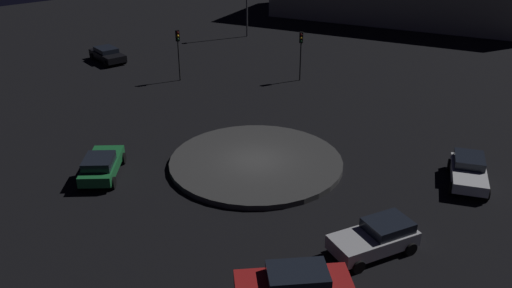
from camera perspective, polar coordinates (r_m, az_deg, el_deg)
ground_plane at (r=31.05m, az=-0.00°, el=-2.22°), size 118.36×118.36×0.00m
roundabout_island at (r=30.97m, az=-0.00°, el=-1.96°), size 10.11×10.11×0.32m
car_silver at (r=24.18m, az=12.84°, el=-9.77°), size 2.75×4.18×1.43m
car_white at (r=31.09m, az=21.92°, el=-2.69°), size 3.58×4.20×1.35m
car_green at (r=30.66m, az=-16.31°, el=-2.18°), size 4.26×3.87×1.40m
car_red at (r=21.17m, az=4.13°, el=-14.85°), size 4.00×4.72×1.43m
car_black at (r=52.17m, az=-15.72°, el=9.29°), size 4.42×2.17×1.30m
traffic_light_west at (r=44.76m, az=-8.39°, el=10.49°), size 0.39×0.35×4.28m
traffic_light_northwest at (r=44.51m, az=4.86°, el=10.43°), size 0.37×0.39×4.11m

